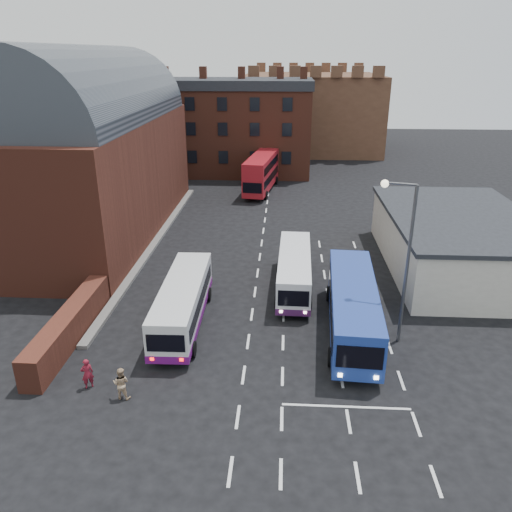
# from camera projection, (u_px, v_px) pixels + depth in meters

# --- Properties ---
(ground) EXTENTS (180.00, 180.00, 0.00)m
(ground) POSITION_uv_depth(u_px,v_px,m) (245.00, 366.00, 26.37)
(ground) COLOR black
(railway_station) EXTENTS (12.00, 28.00, 16.00)m
(railway_station) POSITION_uv_depth(u_px,v_px,m) (87.00, 147.00, 43.73)
(railway_station) COLOR #602B1E
(railway_station) RESTS_ON ground
(forecourt_wall) EXTENTS (1.20, 10.00, 1.80)m
(forecourt_wall) POSITION_uv_depth(u_px,v_px,m) (69.00, 326.00, 28.44)
(forecourt_wall) COLOR #602B1E
(forecourt_wall) RESTS_ON ground
(cream_building) EXTENTS (10.40, 16.40, 4.25)m
(cream_building) POSITION_uv_depth(u_px,v_px,m) (457.00, 241.00, 37.67)
(cream_building) COLOR beige
(cream_building) RESTS_ON ground
(brick_terrace) EXTENTS (22.00, 10.00, 11.00)m
(brick_terrace) POSITION_uv_depth(u_px,v_px,m) (227.00, 131.00, 67.12)
(brick_terrace) COLOR brown
(brick_terrace) RESTS_ON ground
(castle_keep) EXTENTS (22.00, 22.00, 12.00)m
(castle_keep) POSITION_uv_depth(u_px,v_px,m) (311.00, 112.00, 84.75)
(castle_keep) COLOR brown
(castle_keep) RESTS_ON ground
(bus_white_outbound) EXTENTS (2.65, 9.93, 2.70)m
(bus_white_outbound) POSITION_uv_depth(u_px,v_px,m) (183.00, 300.00, 29.88)
(bus_white_outbound) COLOR silver
(bus_white_outbound) RESTS_ON ground
(bus_white_inbound) EXTENTS (2.56, 9.48, 2.57)m
(bus_white_inbound) POSITION_uv_depth(u_px,v_px,m) (294.00, 269.00, 34.42)
(bus_white_inbound) COLOR silver
(bus_white_inbound) RESTS_ON ground
(bus_blue) EXTENTS (3.34, 11.27, 3.04)m
(bus_blue) POSITION_uv_depth(u_px,v_px,m) (353.00, 305.00, 28.87)
(bus_blue) COLOR #1F3994
(bus_blue) RESTS_ON ground
(bus_red_double) EXTENTS (3.84, 10.79, 4.22)m
(bus_red_double) POSITION_uv_depth(u_px,v_px,m) (261.00, 173.00, 58.65)
(bus_red_double) COLOR #A61821
(bus_red_double) RESTS_ON ground
(street_lamp) EXTENTS (1.85, 0.71, 9.30)m
(street_lamp) POSITION_uv_depth(u_px,v_px,m) (403.00, 249.00, 26.63)
(street_lamp) COLOR #4E4F52
(street_lamp) RESTS_ON ground
(pedestrian_red) EXTENTS (0.71, 0.65, 1.62)m
(pedestrian_red) POSITION_uv_depth(u_px,v_px,m) (87.00, 373.00, 24.39)
(pedestrian_red) COLOR maroon
(pedestrian_red) RESTS_ON ground
(pedestrian_beige) EXTENTS (0.85, 0.69, 1.65)m
(pedestrian_beige) POSITION_uv_depth(u_px,v_px,m) (121.00, 383.00, 23.64)
(pedestrian_beige) COLOR tan
(pedestrian_beige) RESTS_ON ground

